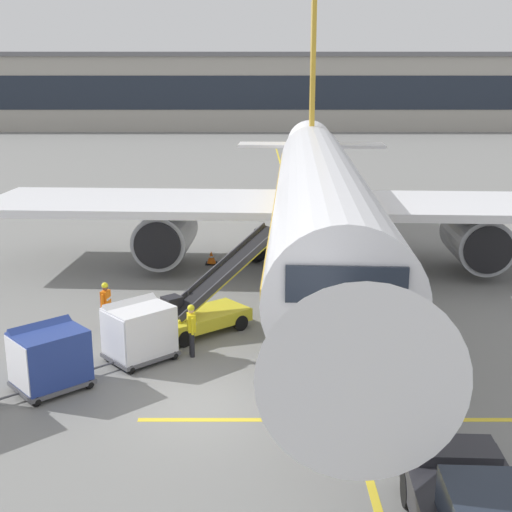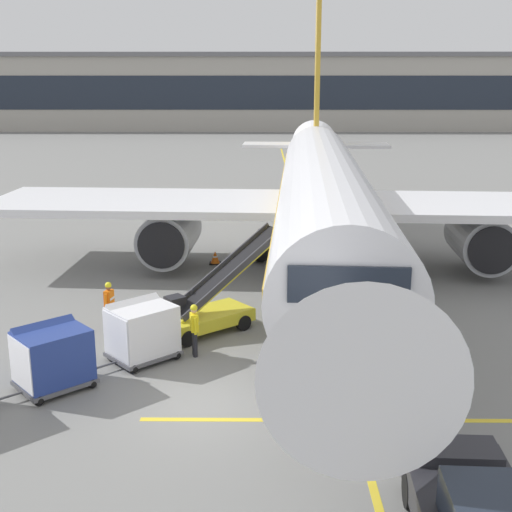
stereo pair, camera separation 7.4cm
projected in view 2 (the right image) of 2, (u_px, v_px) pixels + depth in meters
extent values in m
plane|color=slate|center=(202.00, 404.00, 18.53)|extent=(600.00, 600.00, 0.00)
cylinder|color=white|center=(324.00, 195.00, 30.22)|extent=(5.63, 31.04, 3.94)
cube|color=gold|center=(324.00, 195.00, 30.22)|extent=(5.60, 29.81, 0.47)
cone|color=white|center=(354.00, 342.00, 13.43)|extent=(3.96, 4.14, 3.74)
cone|color=white|center=(315.00, 147.00, 48.07)|extent=(3.69, 6.48, 3.35)
cube|color=white|center=(150.00, 202.00, 31.61)|extent=(14.98, 6.97, 0.36)
cylinder|color=#93969E|center=(170.00, 235.00, 31.31)|extent=(2.66, 4.14, 2.44)
cylinder|color=black|center=(161.00, 245.00, 29.33)|extent=(2.08, 0.23, 2.08)
cube|color=white|center=(502.00, 207.00, 30.62)|extent=(14.98, 6.97, 0.36)
cylinder|color=#93969E|center=(480.00, 239.00, 30.45)|extent=(2.66, 4.14, 2.44)
cylinder|color=black|center=(493.00, 251.00, 28.46)|extent=(2.08, 0.23, 2.08)
cube|color=gold|center=(317.00, 72.00, 45.23)|extent=(0.48, 3.71, 9.26)
cube|color=white|center=(316.00, 145.00, 46.17)|extent=(10.09, 3.01, 0.20)
cube|color=#1E2633|center=(346.00, 274.00, 15.94)|extent=(2.85, 1.92, 0.87)
cylinder|color=#47474C|center=(332.00, 318.00, 21.92)|extent=(0.22, 0.22, 1.01)
sphere|color=black|center=(331.00, 332.00, 22.05)|extent=(1.24, 1.24, 1.24)
cylinder|color=#47474C|center=(260.00, 239.00, 32.52)|extent=(0.22, 0.22, 1.01)
sphere|color=black|center=(260.00, 249.00, 32.65)|extent=(1.24, 1.24, 1.24)
cylinder|color=#47474C|center=(384.00, 241.00, 32.16)|extent=(0.22, 0.22, 1.01)
sphere|color=black|center=(383.00, 251.00, 32.29)|extent=(1.24, 1.24, 1.24)
cube|color=gold|center=(204.00, 319.00, 23.65)|extent=(3.64, 3.39, 0.44)
cube|color=black|center=(175.00, 306.00, 23.21)|extent=(0.82, 0.81, 0.70)
cylinder|color=#333338|center=(192.00, 301.00, 23.61)|extent=(0.08, 0.08, 0.80)
cube|color=gold|center=(228.00, 273.00, 23.93)|extent=(4.15, 3.63, 2.66)
cube|color=black|center=(228.00, 270.00, 23.90)|extent=(3.95, 3.42, 2.51)
cube|color=#333338|center=(236.00, 272.00, 23.57)|extent=(3.58, 2.94, 2.68)
cube|color=#333338|center=(221.00, 267.00, 24.23)|extent=(3.58, 2.94, 2.68)
cylinder|color=black|center=(243.00, 323.00, 23.88)|extent=(0.56, 0.51, 0.56)
cylinder|color=black|center=(219.00, 312.00, 24.98)|extent=(0.56, 0.51, 0.56)
cylinder|color=black|center=(187.00, 339.00, 22.44)|extent=(0.56, 0.51, 0.56)
cylinder|color=black|center=(164.00, 326.00, 23.54)|extent=(0.56, 0.51, 0.56)
cube|color=#515156|center=(144.00, 353.00, 21.41)|extent=(2.56, 2.53, 0.12)
cylinder|color=#4C4C51|center=(106.00, 365.00, 20.55)|extent=(0.57, 0.52, 0.07)
cube|color=silver|center=(143.00, 329.00, 21.21)|extent=(2.42, 2.39, 1.50)
cube|color=silver|center=(135.00, 310.00, 21.37)|extent=(1.93, 1.85, 0.74)
cube|color=silver|center=(116.00, 337.00, 20.59)|extent=(0.99, 1.09, 1.38)
sphere|color=black|center=(111.00, 355.00, 21.41)|extent=(0.30, 0.30, 0.30)
sphere|color=black|center=(133.00, 369.00, 20.43)|extent=(0.30, 0.30, 0.30)
sphere|color=black|center=(153.00, 343.00, 22.43)|extent=(0.30, 0.30, 0.30)
sphere|color=black|center=(177.00, 355.00, 21.45)|extent=(0.30, 0.30, 0.30)
cube|color=#515156|center=(55.00, 382.00, 19.42)|extent=(2.56, 2.53, 0.12)
cylinder|color=#4C4C51|center=(9.00, 396.00, 18.56)|extent=(0.57, 0.52, 0.07)
cube|color=navy|center=(53.00, 356.00, 19.21)|extent=(2.42, 2.39, 1.50)
cube|color=navy|center=(45.00, 334.00, 19.38)|extent=(1.93, 1.85, 0.74)
cube|color=silver|center=(20.00, 365.00, 18.59)|extent=(0.99, 1.09, 1.38)
sphere|color=black|center=(19.00, 384.00, 19.41)|extent=(0.30, 0.30, 0.30)
sphere|color=black|center=(39.00, 400.00, 18.43)|extent=(0.30, 0.30, 0.30)
sphere|color=black|center=(70.00, 368.00, 20.44)|extent=(0.30, 0.30, 0.30)
sphere|color=black|center=(92.00, 383.00, 19.46)|extent=(0.30, 0.30, 0.30)
cube|color=#1E2633|center=(489.00, 512.00, 11.66)|extent=(1.54, 1.61, 0.80)
cube|color=#28282D|center=(456.00, 451.00, 14.07)|extent=(1.83, 1.05, 0.24)
cylinder|color=black|center=(501.00, 493.00, 13.94)|extent=(0.32, 0.77, 0.76)
cylinder|color=black|center=(411.00, 490.00, 14.04)|extent=(0.32, 0.77, 0.76)
cylinder|color=black|center=(194.00, 342.00, 21.73)|extent=(0.15, 0.15, 0.86)
cylinder|color=black|center=(195.00, 344.00, 21.56)|extent=(0.15, 0.15, 0.86)
cube|color=yellow|center=(194.00, 322.00, 21.46)|extent=(0.32, 0.43, 0.58)
cube|color=white|center=(198.00, 322.00, 21.49)|extent=(0.09, 0.33, 0.08)
sphere|color=tan|center=(194.00, 310.00, 21.36)|extent=(0.21, 0.21, 0.21)
sphere|color=yellow|center=(194.00, 308.00, 21.34)|extent=(0.23, 0.23, 0.23)
cylinder|color=yellow|center=(193.00, 321.00, 21.70)|extent=(0.09, 0.09, 0.56)
cylinder|color=yellow|center=(195.00, 326.00, 21.25)|extent=(0.09, 0.09, 0.56)
cylinder|color=#333847|center=(111.00, 316.00, 24.06)|extent=(0.15, 0.15, 0.86)
cylinder|color=#333847|center=(109.00, 318.00, 23.89)|extent=(0.15, 0.15, 0.86)
cube|color=orange|center=(109.00, 298.00, 23.79)|extent=(0.32, 0.42, 0.58)
cube|color=white|center=(112.00, 298.00, 23.76)|extent=(0.09, 0.33, 0.08)
sphere|color=brown|center=(108.00, 287.00, 23.68)|extent=(0.21, 0.21, 0.21)
sphere|color=yellow|center=(108.00, 285.00, 23.67)|extent=(0.23, 0.23, 0.23)
cylinder|color=orange|center=(112.00, 297.00, 24.03)|extent=(0.09, 0.09, 0.56)
cylinder|color=orange|center=(106.00, 302.00, 23.58)|extent=(0.09, 0.09, 0.56)
cube|color=black|center=(215.00, 263.00, 32.43)|extent=(0.56, 0.56, 0.05)
cone|color=orange|center=(215.00, 257.00, 32.35)|extent=(0.44, 0.44, 0.58)
cylinder|color=white|center=(215.00, 256.00, 32.34)|extent=(0.24, 0.24, 0.07)
cube|color=yellow|center=(315.00, 271.00, 31.15)|extent=(0.20, 110.00, 0.01)
cube|color=yellow|center=(368.00, 420.00, 17.66)|extent=(12.00, 0.20, 0.01)
cube|color=#A8A399|center=(272.00, 93.00, 116.17)|extent=(130.29, 15.51, 11.89)
cube|color=#1E2633|center=(272.00, 93.00, 108.55)|extent=(126.38, 0.10, 5.35)
cube|color=slate|center=(272.00, 55.00, 113.05)|extent=(128.99, 13.18, 0.70)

